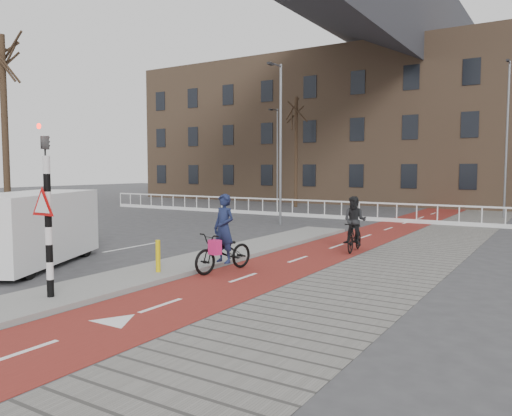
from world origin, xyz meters
The scene contains 16 objects.
ground centered at (0.00, 0.00, 0.00)m, with size 120.00×120.00×0.00m, color #38383A.
bike_lane centered at (1.50, 10.00, 0.01)m, with size 2.50×60.00×0.01m, color maroon.
sidewalk centered at (4.30, 10.00, 0.01)m, with size 3.00×60.00×0.01m, color slate.
curb_island centered at (-0.70, 4.00, 0.06)m, with size 1.80×16.00×0.12m, color gray.
traffic_signal centered at (-0.60, -2.02, 1.99)m, with size 0.80×0.80×3.68m.
bollard centered at (-0.43, 1.00, 0.53)m, with size 0.12×0.12×0.82m, color #DABC0C.
cyclist_near centered at (0.65, 2.36, 0.70)m, with size 1.05×2.09×2.07m.
cyclist_far centered at (2.45, 7.21, 0.77)m, with size 0.84×1.72×1.82m.
van centered at (-4.42, 0.11, 1.09)m, with size 3.85×5.15×2.06m.
railing centered at (-5.00, 17.00, 0.31)m, with size 28.00×0.10×0.99m.
townhouse_row centered at (-3.00, 32.00, 7.81)m, with size 46.00×10.00×15.90m.
tree_left centered at (-12.67, 4.56, 4.26)m, with size 0.28×0.28×8.51m, color #2F2215.
tree_mid centered at (-8.05, 23.30, 3.88)m, with size 0.25×0.25×7.76m, color #2F2215.
streetlight_near centered at (-3.53, 12.93, 3.86)m, with size 0.12×0.12×7.71m, color slate.
streetlight_left centered at (-9.91, 23.93, 3.55)m, with size 0.12×0.12×7.10m, color slate.
streetlight_right centered at (5.41, 22.50, 4.29)m, with size 0.12×0.12×8.58m, color slate.
Camera 1 is at (8.29, -8.30, 2.75)m, focal length 35.00 mm.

